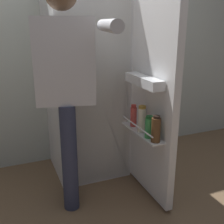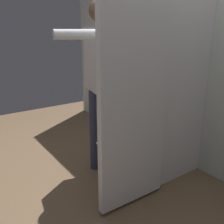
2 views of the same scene
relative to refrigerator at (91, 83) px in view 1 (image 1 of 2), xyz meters
name	(u,v)px [view 1 (image 1 of 2)]	position (x,y,z in m)	size (l,w,h in m)	color
ground_plane	(108,197)	(-0.03, -0.50, -0.88)	(5.54, 5.54, 0.00)	brown
kitchen_wall	(74,42)	(-0.03, 0.42, 0.34)	(4.40, 0.10, 2.43)	beige
refrigerator	(91,83)	(0.00, 0.00, 0.00)	(0.71, 1.26, 1.75)	white
person	(67,79)	(-0.32, -0.44, 0.15)	(0.56, 0.79, 1.70)	#2D334C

